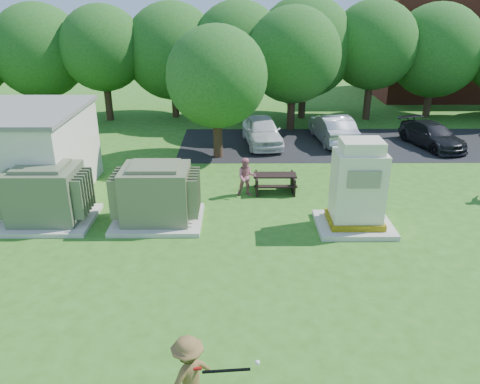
{
  "coord_description": "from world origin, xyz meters",
  "views": [
    {
      "loc": [
        -0.09,
        -9.9,
        7.14
      ],
      "look_at": [
        0.0,
        4.0,
        1.3
      ],
      "focal_mm": 35.0,
      "sensor_mm": 36.0,
      "label": 1
    }
  ],
  "objects_px": {
    "transformer_right": "(156,196)",
    "car_white": "(262,131)",
    "person_at_picnic": "(246,177)",
    "car_silver_a": "(332,128)",
    "picnic_table": "(275,181)",
    "car_dark": "(432,135)",
    "batter": "(189,375)",
    "transformer_left": "(46,196)",
    "generator_cabinet": "(357,191)"
  },
  "relations": [
    {
      "from": "transformer_right",
      "to": "car_white",
      "type": "bearing_deg",
      "value": 66.07
    },
    {
      "from": "car_white",
      "to": "person_at_picnic",
      "type": "bearing_deg",
      "value": -104.78
    },
    {
      "from": "car_silver_a",
      "to": "picnic_table",
      "type": "bearing_deg",
      "value": 56.83
    },
    {
      "from": "car_dark",
      "to": "picnic_table",
      "type": "bearing_deg",
      "value": -160.89
    },
    {
      "from": "batter",
      "to": "person_at_picnic",
      "type": "xyz_separation_m",
      "value": [
        1.24,
        10.15,
        -0.05
      ]
    },
    {
      "from": "car_dark",
      "to": "transformer_left",
      "type": "bearing_deg",
      "value": -168.11
    },
    {
      "from": "transformer_right",
      "to": "picnic_table",
      "type": "xyz_separation_m",
      "value": [
        4.19,
        2.68,
        -0.53
      ]
    },
    {
      "from": "batter",
      "to": "car_silver_a",
      "type": "relative_size",
      "value": 0.37
    },
    {
      "from": "transformer_left",
      "to": "generator_cabinet",
      "type": "height_order",
      "value": "generator_cabinet"
    },
    {
      "from": "car_white",
      "to": "car_silver_a",
      "type": "xyz_separation_m",
      "value": [
        3.72,
        0.49,
        0.01
      ]
    },
    {
      "from": "car_silver_a",
      "to": "generator_cabinet",
      "type": "bearing_deg",
      "value": 77.77
    },
    {
      "from": "picnic_table",
      "to": "batter",
      "type": "relative_size",
      "value": 1.02
    },
    {
      "from": "transformer_left",
      "to": "batter",
      "type": "bearing_deg",
      "value": -55.0
    },
    {
      "from": "generator_cabinet",
      "to": "picnic_table",
      "type": "xyz_separation_m",
      "value": [
        -2.41,
        3.14,
        -0.88
      ]
    },
    {
      "from": "picnic_table",
      "to": "car_silver_a",
      "type": "height_order",
      "value": "car_silver_a"
    },
    {
      "from": "generator_cabinet",
      "to": "car_white",
      "type": "xyz_separation_m",
      "value": [
        -2.6,
        9.47,
        -0.6
      ]
    },
    {
      "from": "transformer_left",
      "to": "generator_cabinet",
      "type": "bearing_deg",
      "value": -2.56
    },
    {
      "from": "person_at_picnic",
      "to": "car_dark",
      "type": "height_order",
      "value": "person_at_picnic"
    },
    {
      "from": "picnic_table",
      "to": "car_white",
      "type": "height_order",
      "value": "car_white"
    },
    {
      "from": "transformer_right",
      "to": "car_white",
      "type": "height_order",
      "value": "transformer_right"
    },
    {
      "from": "transformer_right",
      "to": "transformer_left",
      "type": "bearing_deg",
      "value": 180.0
    },
    {
      "from": "transformer_left",
      "to": "picnic_table",
      "type": "bearing_deg",
      "value": 18.76
    },
    {
      "from": "picnic_table",
      "to": "batter",
      "type": "distance_m",
      "value": 10.84
    },
    {
      "from": "person_at_picnic",
      "to": "car_silver_a",
      "type": "xyz_separation_m",
      "value": [
        4.66,
        7.24,
        -0.03
      ]
    },
    {
      "from": "car_white",
      "to": "transformer_left",
      "type": "bearing_deg",
      "value": -137.36
    },
    {
      "from": "transformer_right",
      "to": "car_dark",
      "type": "bearing_deg",
      "value": 34.17
    },
    {
      "from": "transformer_left",
      "to": "car_silver_a",
      "type": "relative_size",
      "value": 0.68
    },
    {
      "from": "picnic_table",
      "to": "person_at_picnic",
      "type": "distance_m",
      "value": 1.25
    },
    {
      "from": "transformer_left",
      "to": "batter",
      "type": "distance_m",
      "value": 9.63
    },
    {
      "from": "batter",
      "to": "transformer_right",
      "type": "bearing_deg",
      "value": -119.99
    },
    {
      "from": "transformer_left",
      "to": "car_white",
      "type": "bearing_deg",
      "value": 49.49
    },
    {
      "from": "car_white",
      "to": "car_silver_a",
      "type": "height_order",
      "value": "car_silver_a"
    },
    {
      "from": "transformer_left",
      "to": "person_at_picnic",
      "type": "xyz_separation_m",
      "value": [
        6.76,
        2.26,
        -0.21
      ]
    },
    {
      "from": "generator_cabinet",
      "to": "car_silver_a",
      "type": "height_order",
      "value": "generator_cabinet"
    },
    {
      "from": "transformer_left",
      "to": "car_white",
      "type": "xyz_separation_m",
      "value": [
        7.7,
        9.01,
        -0.25
      ]
    },
    {
      "from": "picnic_table",
      "to": "car_dark",
      "type": "relative_size",
      "value": 0.4
    },
    {
      "from": "car_white",
      "to": "car_silver_a",
      "type": "distance_m",
      "value": 3.75
    },
    {
      "from": "transformer_left",
      "to": "car_white",
      "type": "relative_size",
      "value": 0.71
    },
    {
      "from": "transformer_right",
      "to": "person_at_picnic",
      "type": "relative_size",
      "value": 1.99
    },
    {
      "from": "transformer_left",
      "to": "car_dark",
      "type": "bearing_deg",
      "value": 27.71
    },
    {
      "from": "batter",
      "to": "person_at_picnic",
      "type": "relative_size",
      "value": 1.07
    },
    {
      "from": "transformer_right",
      "to": "person_at_picnic",
      "type": "bearing_deg",
      "value": 36.48
    },
    {
      "from": "picnic_table",
      "to": "person_at_picnic",
      "type": "xyz_separation_m",
      "value": [
        -1.14,
        -0.42,
        0.31
      ]
    },
    {
      "from": "person_at_picnic",
      "to": "car_silver_a",
      "type": "distance_m",
      "value": 8.61
    },
    {
      "from": "batter",
      "to": "person_at_picnic",
      "type": "bearing_deg",
      "value": -139.94
    },
    {
      "from": "person_at_picnic",
      "to": "car_silver_a",
      "type": "relative_size",
      "value": 0.34
    },
    {
      "from": "car_white",
      "to": "batter",
      "type": "bearing_deg",
      "value": -104.19
    },
    {
      "from": "batter",
      "to": "car_silver_a",
      "type": "bearing_deg",
      "value": -151.72
    },
    {
      "from": "batter",
      "to": "car_white",
      "type": "distance_m",
      "value": 17.04
    },
    {
      "from": "picnic_table",
      "to": "car_white",
      "type": "distance_m",
      "value": 6.34
    }
  ]
}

